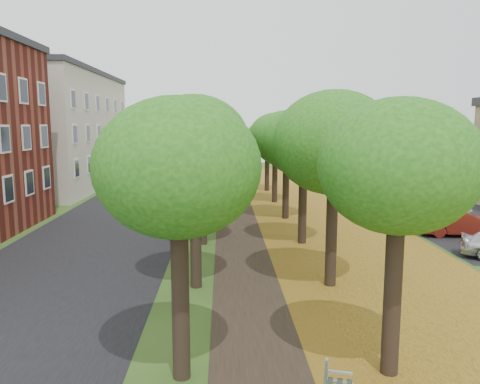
{
  "coord_description": "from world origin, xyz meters",
  "views": [
    {
      "loc": [
        -1.25,
        -10.02,
        5.75
      ],
      "look_at": [
        -0.41,
        12.17,
        2.5
      ],
      "focal_mm": 35.0,
      "sensor_mm": 36.0,
      "label": 1
    }
  ],
  "objects": [
    {
      "name": "ground",
      "position": [
        0.0,
        0.0,
        0.0
      ],
      "size": [
        120.0,
        120.0,
        0.0
      ],
      "primitive_type": "plane",
      "color": "#2D4C19",
      "rests_on": "ground"
    },
    {
      "name": "car_red",
      "position": [
        11.0,
        13.22,
        0.67
      ],
      "size": [
        4.16,
        1.73,
        1.34
      ],
      "primitive_type": "imported",
      "rotation": [
        0.0,
        0.0,
        1.49
      ],
      "color": "maroon",
      "rests_on": "ground"
    },
    {
      "name": "tree_row_west",
      "position": [
        -2.2,
        15.0,
        4.85
      ],
      "size": [
        3.9,
        33.9,
        6.54
      ],
      "color": "black",
      "rests_on": "ground"
    },
    {
      "name": "car_grey",
      "position": [
        11.0,
        16.77,
        0.69
      ],
      "size": [
        5.06,
        2.81,
        1.39
      ],
      "primitive_type": "imported",
      "rotation": [
        0.0,
        0.0,
        1.76
      ],
      "color": "#343338",
      "rests_on": "ground"
    },
    {
      "name": "footpath",
      "position": [
        0.0,
        15.0,
        0.0
      ],
      "size": [
        3.2,
        70.0,
        0.01
      ],
      "primitive_type": "cube",
      "color": "black",
      "rests_on": "ground"
    },
    {
      "name": "leaf_verge",
      "position": [
        5.0,
        15.0,
        0.01
      ],
      "size": [
        7.5,
        70.0,
        0.01
      ],
      "primitive_type": "cube",
      "color": "#A47A1E",
      "rests_on": "ground"
    },
    {
      "name": "tree_row_east",
      "position": [
        2.6,
        15.0,
        4.85
      ],
      "size": [
        3.9,
        33.9,
        6.54
      ],
      "color": "black",
      "rests_on": "ground"
    },
    {
      "name": "car_white",
      "position": [
        11.86,
        18.46,
        0.66
      ],
      "size": [
        5.22,
        3.9,
        1.32
      ],
      "primitive_type": "imported",
      "rotation": [
        0.0,
        0.0,
        1.16
      ],
      "color": "silver",
      "rests_on": "ground"
    },
    {
      "name": "street_asphalt",
      "position": [
        -7.5,
        15.0,
        0.0
      ],
      "size": [
        8.0,
        70.0,
        0.01
      ],
      "primitive_type": "cube",
      "color": "black",
      "rests_on": "ground"
    },
    {
      "name": "building_cream",
      "position": [
        -17.0,
        33.0,
        5.21
      ],
      "size": [
        10.3,
        20.3,
        10.4
      ],
      "color": "beige",
      "rests_on": "ground"
    },
    {
      "name": "parking_lot",
      "position": [
        13.5,
        16.0,
        0.0
      ],
      "size": [
        9.0,
        16.0,
        0.01
      ],
      "primitive_type": "cube",
      "color": "black",
      "rests_on": "ground"
    }
  ]
}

